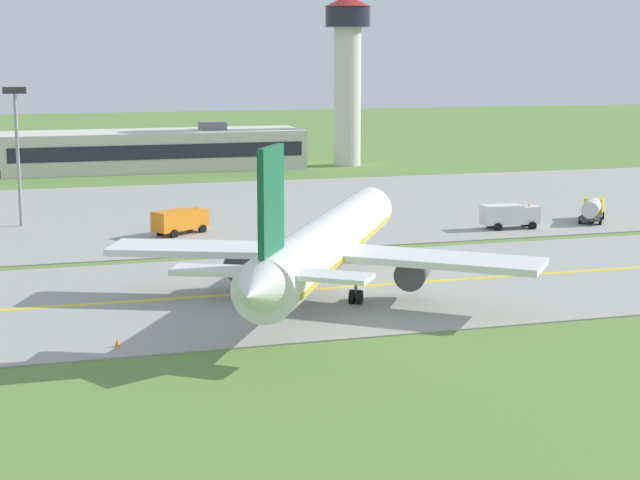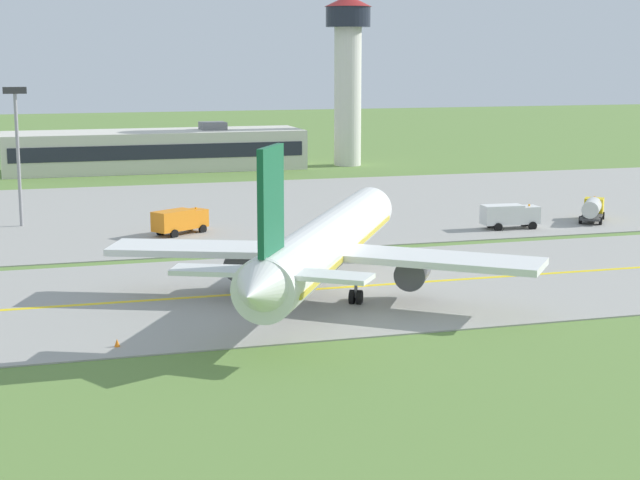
# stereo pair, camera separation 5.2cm
# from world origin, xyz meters

# --- Properties ---
(ground_plane) EXTENTS (500.00, 500.00, 0.00)m
(ground_plane) POSITION_xyz_m (0.00, 0.00, 0.00)
(ground_plane) COLOR olive
(taxiway_strip) EXTENTS (240.00, 28.00, 0.10)m
(taxiway_strip) POSITION_xyz_m (0.00, 0.00, 0.05)
(taxiway_strip) COLOR #9E9B93
(taxiway_strip) RESTS_ON ground
(apron_pad) EXTENTS (140.00, 52.00, 0.10)m
(apron_pad) POSITION_xyz_m (10.00, 42.00, 0.05)
(apron_pad) COLOR #9E9B93
(apron_pad) RESTS_ON ground
(taxiway_centreline) EXTENTS (220.00, 0.60, 0.01)m
(taxiway_centreline) POSITION_xyz_m (0.00, 0.00, 0.11)
(taxiway_centreline) COLOR yellow
(taxiway_centreline) RESTS_ON taxiway_strip
(airplane_lead) EXTENTS (29.95, 35.99, 12.70)m
(airplane_lead) POSITION_xyz_m (-2.48, -2.61, 4.13)
(airplane_lead) COLOR white
(airplane_lead) RESTS_ON ground
(service_truck_baggage) EXTENTS (5.19, 6.06, 2.65)m
(service_truck_baggage) POSITION_xyz_m (35.40, 22.67, 1.53)
(service_truck_baggage) COLOR yellow
(service_truck_baggage) RESTS_ON ground
(service_truck_fuel) EXTENTS (6.17, 4.93, 2.60)m
(service_truck_fuel) POSITION_xyz_m (-8.80, 27.59, 1.53)
(service_truck_fuel) COLOR orange
(service_truck_fuel) RESTS_ON ground
(service_truck_catering) EXTENTS (6.12, 2.65, 2.60)m
(service_truck_catering) POSITION_xyz_m (24.72, 21.16, 1.53)
(service_truck_catering) COLOR silver
(service_truck_catering) RESTS_ON ground
(terminal_building) EXTENTS (46.42, 12.62, 7.35)m
(terminal_building) POSITION_xyz_m (-3.34, 87.53, 3.10)
(terminal_building) COLOR beige
(terminal_building) RESTS_ON ground
(control_tower) EXTENTS (7.60, 7.60, 27.26)m
(control_tower) POSITION_xyz_m (27.76, 85.29, 16.40)
(control_tower) COLOR silver
(control_tower) RESTS_ON ground
(apron_light_mast) EXTENTS (2.40, 0.50, 14.70)m
(apron_light_mast) POSITION_xyz_m (-24.16, 37.31, 9.33)
(apron_light_mast) COLOR gray
(apron_light_mast) RESTS_ON ground
(traffic_cone_near_edge) EXTENTS (0.44, 0.44, 0.60)m
(traffic_cone_near_edge) POSITION_xyz_m (-18.86, -11.69, 0.30)
(traffic_cone_near_edge) COLOR orange
(traffic_cone_near_edge) RESTS_ON ground
(traffic_cone_mid_edge) EXTENTS (0.44, 0.44, 0.60)m
(traffic_cone_mid_edge) POSITION_xyz_m (10.87, 11.01, 0.30)
(traffic_cone_mid_edge) COLOR orange
(traffic_cone_mid_edge) RESTS_ON ground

